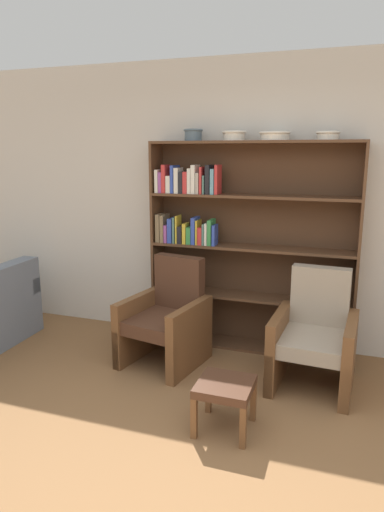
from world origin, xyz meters
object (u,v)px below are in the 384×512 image
at_px(bowl_slate, 275,135).
at_px(armchair_leather, 167,319).
at_px(armchair_cushioned, 315,338).
at_px(footstool, 225,391).
at_px(bookshelf, 231,246).
at_px(bowl_sage, 193,134).
at_px(bowl_copper, 234,135).
at_px(bowl_stoneware, 328,135).

height_order(bowl_slate, armchair_leather, bowl_slate).
relative_size(armchair_cushioned, footstool, 2.53).
bearing_deg(footstool, bookshelf, 103.03).
xyz_separation_m(bowl_sage, footstool, (0.71, -1.41, -1.75)).
xyz_separation_m(bowl_copper, footstool, (0.32, -1.41, -1.74)).
distance_m(bookshelf, armchair_cushioned, 1.18).
bearing_deg(bowl_copper, bowl_stoneware, 0.00).
bearing_deg(armchair_leather, armchair_cushioned, -168.93).
height_order(bowl_slate, armchair_cushioned, bowl_slate).
bearing_deg(bowl_copper, bookshelf, 124.62).
distance_m(armchair_cushioned, footstool, 1.02).
distance_m(bowl_copper, armchair_leather, 1.78).
xyz_separation_m(armchair_leather, armchair_cushioned, (1.30, 0.00, 0.00)).
relative_size(bowl_sage, footstool, 0.49).
xyz_separation_m(bowl_sage, bowl_stoneware, (1.21, 0.00, -0.02)).
distance_m(bowl_slate, armchair_cushioned, 1.78).
bearing_deg(bowl_stoneware, bowl_copper, 180.00).
distance_m(bowl_slate, armchair_leather, 1.90).
relative_size(bowl_copper, bowl_stoneware, 1.06).
relative_size(bookshelf, footstool, 5.30).
bearing_deg(armchair_leather, footstool, 142.81).
xyz_separation_m(armchair_leather, footstool, (0.78, -0.87, -0.11)).
bearing_deg(footstool, armchair_cushioned, 59.01).
bearing_deg(armchair_cushioned, armchair_leather, 3.58).
bearing_deg(bookshelf, bowl_copper, -55.38).
relative_size(bowl_slate, footstool, 0.74).
bearing_deg(armchair_leather, bookshelf, -117.73).
bearing_deg(armchair_leather, bowl_sage, -86.06).
xyz_separation_m(bowl_copper, bowl_slate, (0.37, 0.00, -0.01)).
relative_size(bookshelf, bowl_sage, 10.87).
bearing_deg(bowl_slate, bowl_stoneware, 0.00).
bearing_deg(footstool, bowl_slate, 88.06).
height_order(bowl_sage, bowl_stoneware, bowl_sage).
height_order(bowl_sage, armchair_cushioned, bowl_sage).
height_order(bookshelf, bowl_stoneware, bowl_stoneware).
xyz_separation_m(bookshelf, bowl_copper, (0.01, -0.02, 1.03)).
distance_m(bowl_sage, armchair_leather, 1.73).
height_order(armchair_cushioned, footstool, armchair_cushioned).
xyz_separation_m(bowl_slate, armchair_leather, (-0.83, -0.54, -1.63)).
relative_size(bookshelf, bowl_copper, 9.06).
bearing_deg(bookshelf, footstool, -76.97).
xyz_separation_m(bookshelf, armchair_leather, (-0.45, -0.56, -0.60)).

